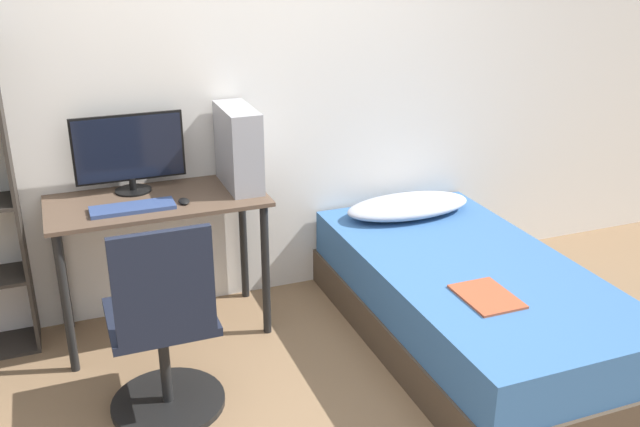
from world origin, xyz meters
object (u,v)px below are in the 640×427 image
Objects in this scene: keyboard at (133,208)px; pc_tower at (238,147)px; bed at (469,304)px; office_chair at (164,341)px; monitor at (129,151)px.

keyboard is 0.95× the size of pc_tower.
office_chair is at bearing -178.85° from bed.
keyboard is 0.65m from pc_tower.
monitor is 1.38× the size of keyboard.
office_chair is at bearing -88.49° from keyboard.
bed is (1.60, 0.03, -0.15)m from office_chair.
monitor reaches higher than office_chair.
pc_tower is at bearing -12.30° from monitor.
pc_tower is at bearing 53.73° from office_chair.
keyboard reaches higher than bed.
bed is at bearing 1.15° from office_chair.
bed is 4.53× the size of pc_tower.
office_chair is 2.35× the size of keyboard.
office_chair is 1.70× the size of monitor.
pc_tower reaches higher than office_chair.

